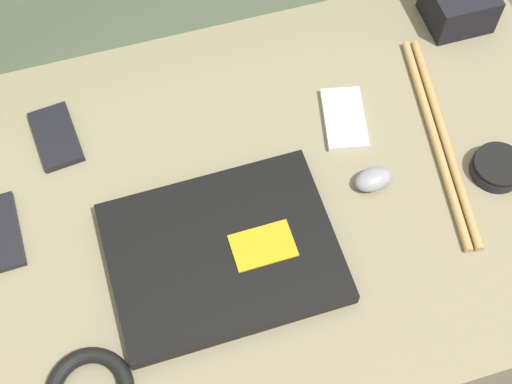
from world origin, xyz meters
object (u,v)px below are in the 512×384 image
Objects in this scene: camera_pouch at (459,5)px; phone_small at (344,119)px; computer_mouse at (373,179)px; phone_black at (56,137)px; speaker_puck at (497,167)px; laptop at (223,253)px.

phone_small is at bearing -150.35° from camera_pouch.
computer_mouse is 0.51m from phone_black.
phone_small is (-0.19, 0.16, -0.01)m from speaker_puck.
phone_small is (-0.00, 0.12, -0.01)m from computer_mouse.
laptop is at bearing -175.04° from computer_mouse.
computer_mouse reaches higher than speaker_puck.
speaker_puck is (0.19, -0.03, -0.00)m from computer_mouse.
laptop is at bearing -133.01° from phone_small.
speaker_puck reaches higher than phone_small.
phone_small is at bearing 84.21° from computer_mouse.
computer_mouse is 0.12m from phone_small.
computer_mouse reaches higher than phone_small.
phone_black is at bearing 158.51° from speaker_puck.
computer_mouse is 0.79× the size of speaker_puck.
laptop reaches higher than speaker_puck.
phone_small is (0.25, 0.18, -0.01)m from laptop.
speaker_puck is at bearing -26.81° from phone_small.
computer_mouse reaches higher than phone_black.
speaker_puck reaches higher than phone_black.
laptop is 0.61m from camera_pouch.
camera_pouch is at bearing 31.63° from laptop.
computer_mouse is at bearing 169.88° from speaker_puck.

